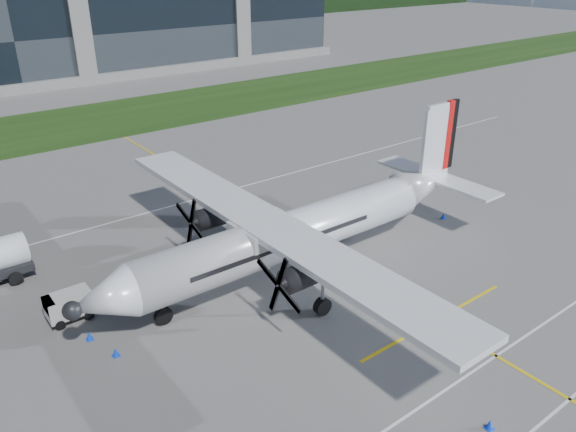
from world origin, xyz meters
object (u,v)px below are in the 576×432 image
turboprop_aircraft (301,206)px  baggage_tug (69,306)px  safety_cone_portwing (490,424)px  ground_crew_person (184,272)px  safety_cone_nose_port (115,352)px  safety_cone_nose_stbd (89,336)px  safety_cone_tail (444,216)px

turboprop_aircraft → baggage_tug: 15.08m
turboprop_aircraft → safety_cone_portwing: size_ratio=62.40×
ground_crew_person → safety_cone_nose_port: (-6.27, -4.13, -0.68)m
ground_crew_person → safety_cone_nose_stbd: size_ratio=3.70×
safety_cone_tail → safety_cone_nose_stbd: size_ratio=1.00×
ground_crew_person → safety_cone_nose_stbd: ground_crew_person is taller
safety_cone_portwing → safety_cone_nose_stbd: (-11.87, 17.16, 0.00)m
turboprop_aircraft → safety_cone_nose_port: (-13.34, -1.07, -4.43)m
safety_cone_nose_stbd → safety_cone_tail: bearing=-3.9°
baggage_tug → ground_crew_person: bearing=-5.9°
safety_cone_nose_stbd → ground_crew_person: bearing=15.6°
baggage_tug → safety_cone_nose_port: (0.74, -4.85, -0.56)m
turboprop_aircraft → safety_cone_nose_stbd: 14.67m
turboprop_aircraft → safety_cone_tail: size_ratio=62.40×
turboprop_aircraft → safety_cone_tail: (14.03, -0.76, -4.43)m
safety_cone_tail → ground_crew_person: bearing=169.8°
safety_cone_tail → turboprop_aircraft: bearing=176.9°
ground_crew_person → safety_cone_nose_stbd: (-6.88, -1.92, -0.68)m
turboprop_aircraft → safety_cone_nose_port: turboprop_aircraft is taller
ground_crew_person → baggage_tug: bearing=75.4°
safety_cone_nose_port → safety_cone_portwing: size_ratio=1.00×
safety_cone_portwing → safety_cone_tail: size_ratio=1.00×
safety_cone_tail → safety_cone_nose_stbd: 28.03m
baggage_tug → safety_cone_nose_port: baggage_tug is taller
ground_crew_person → safety_cone_portwing: size_ratio=3.70×
baggage_tug → safety_cone_nose_stbd: (0.13, -2.64, -0.56)m
turboprop_aircraft → baggage_tug: (-14.08, 3.78, -3.87)m
ground_crew_person → safety_cone_tail: bearing=-109.0°
safety_cone_nose_port → safety_cone_tail: size_ratio=1.00×
safety_cone_nose_port → safety_cone_nose_stbd: (-0.61, 2.21, 0.00)m
baggage_tug → ground_crew_person: (7.01, -0.72, 0.11)m
safety_cone_portwing → safety_cone_tail: same height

